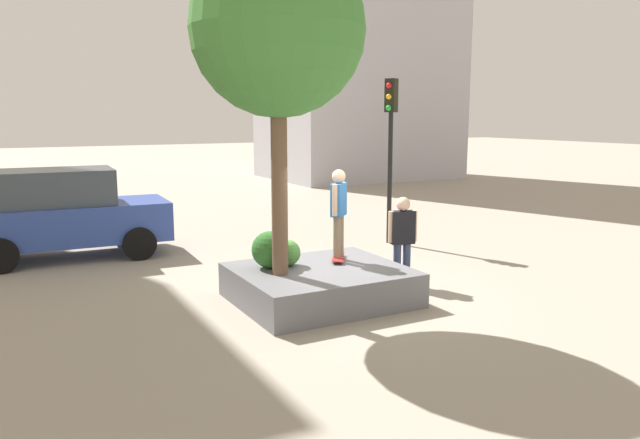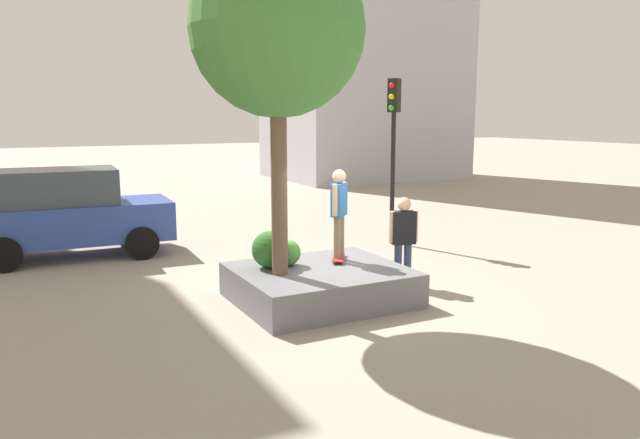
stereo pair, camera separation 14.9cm
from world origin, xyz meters
The scene contains 11 objects.
ground_plane centered at (0.00, 0.00, 0.00)m, with size 120.00×120.00×0.00m, color #9E9384.
planter_ledge centered at (-0.57, -0.38, 0.31)m, with size 2.98×2.57×0.61m, color slate.
plaza_tree centered at (-1.37, -0.41, 4.73)m, with size 2.90×2.90×5.59m.
boxwood_shrub centered at (-1.35, 0.08, 0.95)m, with size 0.68×0.68×0.68m, color #2D6628.
hedge_clump centered at (-1.01, 0.07, 0.86)m, with size 0.49×0.49×0.49m, color #4C8C3D.
skateboard centered at (0.04, 0.00, 0.67)m, with size 0.61×0.79×0.07m.
skateboarder centered at (0.04, 0.00, 1.65)m, with size 0.46×0.44×1.67m.
sedan_parked centered at (-4.25, 5.49, 1.08)m, with size 4.63×2.30×2.12m.
traffic_light_corner centered at (3.50, 3.33, 2.93)m, with size 0.37×0.36×4.28m.
pedestrian_crossing centered at (1.39, -0.19, 1.02)m, with size 0.59×0.31×1.77m.
brick_midrise centered at (12.00, 18.67, 8.60)m, with size 9.37×6.95×17.20m, color #B2B2BC.
Camera 2 is at (-5.56, -10.01, 3.37)m, focal length 34.49 mm.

